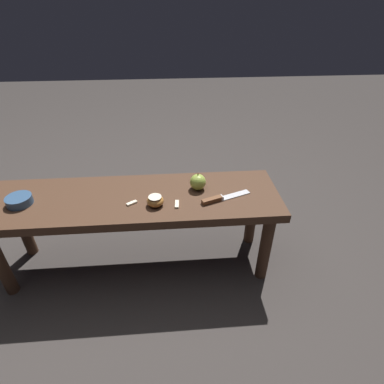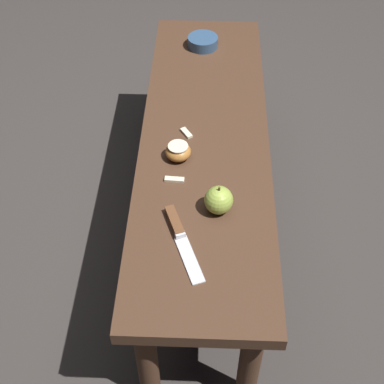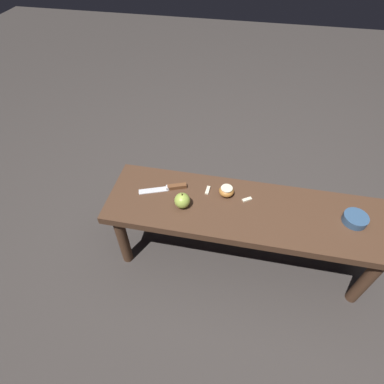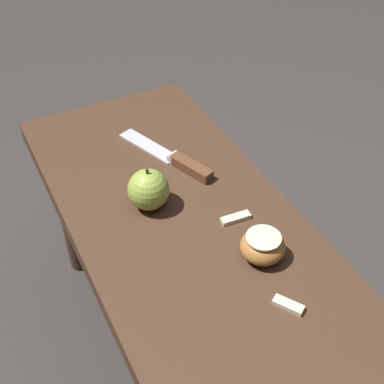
% 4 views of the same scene
% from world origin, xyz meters
% --- Properties ---
extents(wooden_bench, '(1.32, 0.38, 0.43)m').
position_xyz_m(wooden_bench, '(0.00, 0.00, 0.36)').
color(wooden_bench, '#472D1E').
rests_on(wooden_bench, ground_plane).
extents(knife, '(0.23, 0.11, 0.02)m').
position_xyz_m(knife, '(-0.38, 0.06, 0.43)').
color(knife, silver).
rests_on(knife, wooden_bench).
extents(apple_whole, '(0.07, 0.07, 0.08)m').
position_xyz_m(apple_whole, '(-0.30, -0.04, 0.46)').
color(apple_whole, '#9EB747').
rests_on(apple_whole, wooden_bench).
extents(apple_cut, '(0.07, 0.07, 0.04)m').
position_xyz_m(apple_cut, '(-0.10, 0.07, 0.45)').
color(apple_cut, '#B27233').
rests_on(apple_cut, wooden_bench).
extents(apple_slice_near_knife, '(0.05, 0.04, 0.01)m').
position_xyz_m(apple_slice_near_knife, '(0.00, 0.05, 0.43)').
color(apple_slice_near_knife, beige).
rests_on(apple_slice_near_knife, wooden_bench).
extents(apple_slice_center, '(0.02, 0.05, 0.01)m').
position_xyz_m(apple_slice_center, '(-0.19, 0.08, 0.43)').
color(apple_slice_center, beige).
rests_on(apple_slice_center, wooden_bench).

